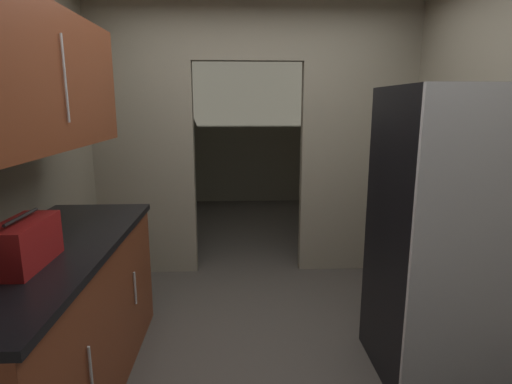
% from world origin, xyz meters
% --- Properties ---
extents(ground, '(20.00, 20.00, 0.00)m').
position_xyz_m(ground, '(0.00, 0.00, 0.00)').
color(ground, '#47423D').
extents(kitchen_partition, '(3.06, 0.12, 2.64)m').
position_xyz_m(kitchen_partition, '(0.03, 1.63, 1.42)').
color(kitchen_partition, gray).
rests_on(kitchen_partition, ground).
extents(adjoining_room_shell, '(3.06, 3.10, 2.64)m').
position_xyz_m(adjoining_room_shell, '(0.00, 3.67, 1.32)').
color(adjoining_room_shell, gray).
rests_on(adjoining_room_shell, ground).
extents(refrigerator, '(0.86, 0.76, 1.75)m').
position_xyz_m(refrigerator, '(1.11, -0.07, 0.87)').
color(refrigerator, black).
rests_on(refrigerator, ground).
extents(lower_cabinet_run, '(0.69, 1.88, 0.91)m').
position_xyz_m(lower_cabinet_run, '(-1.18, -0.23, 0.46)').
color(lower_cabinet_run, brown).
rests_on(lower_cabinet_run, ground).
extents(upper_cabinet_counterside, '(0.36, 1.69, 0.69)m').
position_xyz_m(upper_cabinet_counterside, '(-1.18, -0.23, 1.77)').
color(upper_cabinet_counterside, brown).
extents(boombox, '(0.19, 0.40, 0.24)m').
position_xyz_m(boombox, '(-1.16, -0.49, 1.02)').
color(boombox, maroon).
rests_on(boombox, lower_cabinet_run).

